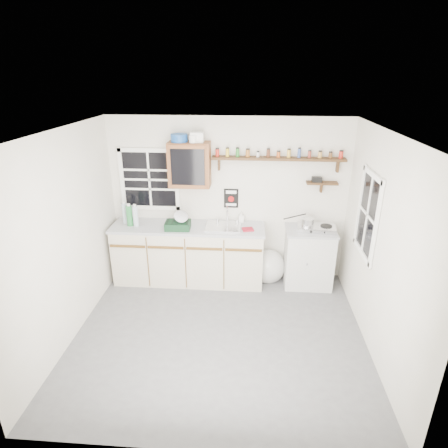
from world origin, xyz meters
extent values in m
cube|color=#515154|center=(0.00, 0.00, -0.01)|extent=(3.60, 3.20, 0.02)
cube|color=white|center=(0.00, 0.00, 2.51)|extent=(3.60, 3.20, 0.02)
cube|color=beige|center=(-1.81, 0.00, 1.25)|extent=(0.02, 3.20, 2.50)
cube|color=beige|center=(1.81, 0.00, 1.25)|extent=(0.02, 3.20, 2.50)
cube|color=beige|center=(0.00, 1.61, 1.25)|extent=(3.60, 0.02, 2.50)
cube|color=beige|center=(0.00, -1.61, 1.25)|extent=(3.60, 0.02, 2.50)
cube|color=#BDB59D|center=(-0.58, 1.30, 0.44)|extent=(2.27, 0.60, 0.88)
cube|color=#A1A3A9|center=(-0.58, 1.30, 0.90)|extent=(2.31, 0.62, 0.04)
cube|color=#593B17|center=(-1.44, 0.99, 0.70)|extent=(0.53, 0.02, 0.03)
cube|color=#593B17|center=(-0.87, 0.99, 0.70)|extent=(0.53, 0.02, 0.03)
cube|color=#593B17|center=(-0.30, 0.99, 0.70)|extent=(0.53, 0.02, 0.03)
cube|color=#593B17|center=(0.27, 0.99, 0.70)|extent=(0.53, 0.02, 0.03)
cube|color=#B9B9B2|center=(1.25, 1.33, 0.44)|extent=(0.70, 0.55, 0.88)
cube|color=#A1A3A9|center=(1.25, 1.33, 0.90)|extent=(0.73, 0.57, 0.03)
cube|color=silver|center=(-0.05, 1.30, 0.93)|extent=(0.52, 0.44, 0.03)
cylinder|color=silver|center=(0.00, 1.46, 1.06)|extent=(0.02, 0.02, 0.28)
cylinder|color=silver|center=(0.00, 1.40, 1.19)|extent=(0.02, 0.14, 0.02)
cube|color=brown|center=(-0.55, 1.45, 1.82)|extent=(0.60, 0.30, 0.65)
cube|color=black|center=(-0.55, 1.29, 1.82)|extent=(0.48, 0.02, 0.52)
cylinder|color=#164795|center=(-0.69, 1.45, 2.21)|extent=(0.24, 0.24, 0.11)
cube|color=silver|center=(-0.43, 1.45, 2.22)|extent=(0.18, 0.15, 0.14)
cylinder|color=silver|center=(-0.48, 1.40, 2.20)|extent=(0.12, 0.12, 0.10)
cube|color=#331C0E|center=(0.73, 1.51, 1.92)|extent=(1.91, 0.18, 0.04)
cube|color=#331C0E|center=(-0.13, 1.55, 1.82)|extent=(0.03, 0.10, 0.18)
cube|color=#331C0E|center=(1.58, 1.55, 1.82)|extent=(0.03, 0.10, 0.18)
cylinder|color=red|center=(-0.15, 1.51, 1.99)|extent=(0.06, 0.06, 0.10)
cylinder|color=black|center=(-0.15, 1.51, 2.05)|extent=(0.05, 0.05, 0.02)
cylinder|color=gold|center=(0.00, 1.51, 1.99)|extent=(0.05, 0.05, 0.11)
cylinder|color=black|center=(0.00, 1.51, 2.06)|extent=(0.04, 0.04, 0.02)
cylinder|color=#267226|center=(0.14, 1.51, 2.00)|extent=(0.05, 0.05, 0.12)
cylinder|color=black|center=(0.14, 1.51, 2.06)|extent=(0.05, 0.05, 0.02)
cylinder|color=#99591E|center=(0.29, 1.51, 1.99)|extent=(0.06, 0.06, 0.10)
cylinder|color=black|center=(0.29, 1.51, 2.05)|extent=(0.05, 0.05, 0.02)
cylinder|color=silver|center=(0.43, 1.51, 1.97)|extent=(0.05, 0.05, 0.07)
cylinder|color=black|center=(0.43, 1.51, 2.02)|extent=(0.04, 0.04, 0.02)
cylinder|color=#4C2614|center=(0.58, 1.51, 1.99)|extent=(0.05, 0.05, 0.11)
cylinder|color=black|center=(0.58, 1.51, 2.06)|extent=(0.04, 0.04, 0.02)
cylinder|color=#B24C19|center=(0.73, 1.51, 1.98)|extent=(0.05, 0.05, 0.08)
cylinder|color=black|center=(0.73, 1.51, 2.02)|extent=(0.05, 0.05, 0.02)
cylinder|color=gold|center=(0.87, 1.51, 1.99)|extent=(0.05, 0.05, 0.11)
cylinder|color=black|center=(0.87, 1.51, 2.06)|extent=(0.05, 0.05, 0.02)
cylinder|color=#334C8C|center=(1.02, 1.51, 2.00)|extent=(0.05, 0.05, 0.13)
cylinder|color=black|center=(1.02, 1.51, 2.07)|extent=(0.04, 0.04, 0.02)
cylinder|color=maroon|center=(1.16, 1.51, 1.99)|extent=(0.05, 0.05, 0.09)
cylinder|color=black|center=(1.16, 1.51, 2.04)|extent=(0.04, 0.04, 0.02)
cylinder|color=#BF8C3F|center=(1.31, 1.51, 1.98)|extent=(0.06, 0.06, 0.09)
cylinder|color=black|center=(1.31, 1.51, 2.03)|extent=(0.05, 0.05, 0.02)
cylinder|color=brown|center=(1.45, 1.51, 1.98)|extent=(0.05, 0.05, 0.08)
cylinder|color=black|center=(1.45, 1.51, 2.02)|extent=(0.04, 0.04, 0.02)
cylinder|color=red|center=(1.60, 1.51, 1.99)|extent=(0.06, 0.06, 0.10)
cylinder|color=black|center=(1.60, 1.51, 2.04)|extent=(0.05, 0.05, 0.02)
cube|color=#331C0E|center=(1.38, 1.52, 1.57)|extent=(0.45, 0.15, 0.03)
cube|color=#331C0E|center=(1.38, 1.56, 1.49)|extent=(0.03, 0.08, 0.14)
cube|color=black|center=(1.30, 1.52, 1.62)|extent=(0.14, 0.10, 0.07)
cube|color=black|center=(0.05, 1.59, 1.28)|extent=(0.22, 0.01, 0.30)
cube|color=white|center=(0.05, 1.58, 1.38)|extent=(0.16, 0.00, 0.05)
cylinder|color=#A50C0C|center=(0.05, 1.58, 1.27)|extent=(0.09, 0.01, 0.09)
cube|color=white|center=(0.05, 1.58, 1.18)|extent=(0.16, 0.00, 0.04)
cube|color=black|center=(-1.20, 1.59, 1.55)|extent=(0.85, 0.02, 0.90)
cube|color=white|center=(-1.20, 1.59, 1.55)|extent=(0.93, 0.03, 0.98)
cube|color=black|center=(1.79, 0.55, 1.45)|extent=(0.02, 0.70, 1.00)
cube|color=white|center=(1.79, 0.55, 1.45)|extent=(0.03, 0.78, 1.08)
cylinder|color=#ABBDC9|center=(-1.56, 1.36, 1.08)|extent=(0.08, 0.08, 0.31)
cylinder|color=silver|center=(-1.56, 1.36, 1.25)|extent=(0.04, 0.04, 0.03)
cylinder|color=#277639|center=(-1.45, 1.26, 1.08)|extent=(0.09, 0.09, 0.31)
cylinder|color=silver|center=(-1.45, 1.26, 1.25)|extent=(0.05, 0.05, 0.03)
cylinder|color=#ABBDC9|center=(-1.36, 1.25, 1.08)|extent=(0.08, 0.08, 0.31)
cylinder|color=silver|center=(-1.36, 1.25, 1.25)|extent=(0.04, 0.04, 0.03)
cube|color=black|center=(-0.71, 1.19, 0.97)|extent=(0.38, 0.29, 0.11)
cylinder|color=silver|center=(-0.67, 1.19, 1.08)|extent=(0.28, 0.29, 0.22)
imported|color=silver|center=(0.21, 1.52, 1.01)|extent=(0.09, 0.09, 0.17)
cube|color=maroon|center=(0.32, 1.21, 0.93)|extent=(0.19, 0.17, 0.02)
cube|color=silver|center=(1.32, 1.31, 0.94)|extent=(0.58, 0.35, 0.07)
cylinder|color=black|center=(1.19, 1.31, 0.98)|extent=(0.17, 0.17, 0.01)
cylinder|color=black|center=(1.46, 1.31, 0.98)|extent=(0.17, 0.17, 0.01)
cylinder|color=silver|center=(1.19, 1.31, 1.04)|extent=(0.18, 0.18, 0.11)
cylinder|color=black|center=(1.00, 1.40, 1.08)|extent=(0.31, 0.21, 0.18)
ellipsoid|color=silver|center=(0.65, 1.40, 0.22)|extent=(0.47, 0.43, 0.49)
cone|color=silver|center=(0.67, 1.40, 0.45)|extent=(0.13, 0.13, 0.13)
camera|label=1|loc=(0.35, -3.84, 3.07)|focal=30.00mm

